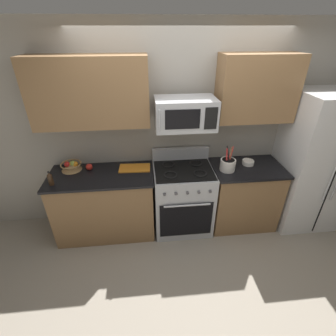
{
  "coord_description": "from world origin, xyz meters",
  "views": [
    {
      "loc": [
        -0.47,
        -2.0,
        2.5
      ],
      "look_at": [
        -0.21,
        0.5,
        1.03
      ],
      "focal_mm": 26.17,
      "sensor_mm": 36.0,
      "label": 1
    }
  ],
  "objects_px": {
    "range_oven": "(183,198)",
    "apple_loose": "(89,167)",
    "microwave": "(185,113)",
    "cutting_board": "(135,168)",
    "prep_bowl": "(248,162)",
    "fruit_basket": "(71,166)",
    "utensil_crock": "(228,164)",
    "refrigerator": "(316,163)",
    "bottle_soy": "(50,179)"
  },
  "relations": [
    {
      "from": "bottle_soy",
      "to": "range_oven",
      "type": "bearing_deg",
      "value": 5.93
    },
    {
      "from": "fruit_basket",
      "to": "prep_bowl",
      "type": "xyz_separation_m",
      "value": [
        2.28,
        -0.1,
        -0.02
      ]
    },
    {
      "from": "prep_bowl",
      "to": "apple_loose",
      "type": "bearing_deg",
      "value": 178.14
    },
    {
      "from": "utensil_crock",
      "to": "cutting_board",
      "type": "bearing_deg",
      "value": 172.44
    },
    {
      "from": "microwave",
      "to": "prep_bowl",
      "type": "relative_size",
      "value": 4.43
    },
    {
      "from": "fruit_basket",
      "to": "apple_loose",
      "type": "distance_m",
      "value": 0.23
    },
    {
      "from": "cutting_board",
      "to": "bottle_soy",
      "type": "bearing_deg",
      "value": -164.02
    },
    {
      "from": "refrigerator",
      "to": "cutting_board",
      "type": "relative_size",
      "value": 4.74
    },
    {
      "from": "cutting_board",
      "to": "utensil_crock",
      "type": "bearing_deg",
      "value": -7.56
    },
    {
      "from": "microwave",
      "to": "apple_loose",
      "type": "bearing_deg",
      "value": 174.78
    },
    {
      "from": "cutting_board",
      "to": "prep_bowl",
      "type": "distance_m",
      "value": 1.49
    },
    {
      "from": "cutting_board",
      "to": "prep_bowl",
      "type": "relative_size",
      "value": 2.55
    },
    {
      "from": "range_oven",
      "to": "apple_loose",
      "type": "relative_size",
      "value": 12.99
    },
    {
      "from": "utensil_crock",
      "to": "cutting_board",
      "type": "xyz_separation_m",
      "value": [
        -1.17,
        0.16,
        -0.08
      ]
    },
    {
      "from": "range_oven",
      "to": "cutting_board",
      "type": "distance_m",
      "value": 0.77
    },
    {
      "from": "fruit_basket",
      "to": "bottle_soy",
      "type": "relative_size",
      "value": 1.47
    },
    {
      "from": "fruit_basket",
      "to": "apple_loose",
      "type": "height_order",
      "value": "fruit_basket"
    },
    {
      "from": "refrigerator",
      "to": "apple_loose",
      "type": "height_order",
      "value": "refrigerator"
    },
    {
      "from": "bottle_soy",
      "to": "cutting_board",
      "type": "bearing_deg",
      "value": 15.98
    },
    {
      "from": "apple_loose",
      "to": "microwave",
      "type": "bearing_deg",
      "value": -5.22
    },
    {
      "from": "apple_loose",
      "to": "prep_bowl",
      "type": "distance_m",
      "value": 2.06
    },
    {
      "from": "microwave",
      "to": "fruit_basket",
      "type": "distance_m",
      "value": 1.57
    },
    {
      "from": "apple_loose",
      "to": "bottle_soy",
      "type": "xyz_separation_m",
      "value": [
        -0.38,
        -0.3,
        0.04
      ]
    },
    {
      "from": "utensil_crock",
      "to": "apple_loose",
      "type": "bearing_deg",
      "value": 174.03
    },
    {
      "from": "range_oven",
      "to": "refrigerator",
      "type": "distance_m",
      "value": 1.83
    },
    {
      "from": "apple_loose",
      "to": "prep_bowl",
      "type": "xyz_separation_m",
      "value": [
        2.06,
        -0.07,
        -0.01
      ]
    },
    {
      "from": "prep_bowl",
      "to": "range_oven",
      "type": "bearing_deg",
      "value": -175.47
    },
    {
      "from": "range_oven",
      "to": "utensil_crock",
      "type": "distance_m",
      "value": 0.76
    },
    {
      "from": "apple_loose",
      "to": "prep_bowl",
      "type": "bearing_deg",
      "value": -1.86
    },
    {
      "from": "cutting_board",
      "to": "bottle_soy",
      "type": "height_order",
      "value": "bottle_soy"
    },
    {
      "from": "microwave",
      "to": "cutting_board",
      "type": "height_order",
      "value": "microwave"
    },
    {
      "from": "range_oven",
      "to": "cutting_board",
      "type": "relative_size",
      "value": 2.78
    },
    {
      "from": "range_oven",
      "to": "apple_loose",
      "type": "xyz_separation_m",
      "value": [
        -1.19,
        0.14,
        0.48
      ]
    },
    {
      "from": "refrigerator",
      "to": "utensil_crock",
      "type": "bearing_deg",
      "value": -178.62
    },
    {
      "from": "apple_loose",
      "to": "prep_bowl",
      "type": "relative_size",
      "value": 0.55
    },
    {
      "from": "range_oven",
      "to": "refrigerator",
      "type": "bearing_deg",
      "value": -0.56
    },
    {
      "from": "apple_loose",
      "to": "fruit_basket",
      "type": "bearing_deg",
      "value": 171.79
    },
    {
      "from": "bottle_soy",
      "to": "utensil_crock",
      "type": "bearing_deg",
      "value": 3.14
    },
    {
      "from": "utensil_crock",
      "to": "bottle_soy",
      "type": "relative_size",
      "value": 1.92
    },
    {
      "from": "range_oven",
      "to": "microwave",
      "type": "height_order",
      "value": "microwave"
    },
    {
      "from": "apple_loose",
      "to": "cutting_board",
      "type": "height_order",
      "value": "apple_loose"
    },
    {
      "from": "refrigerator",
      "to": "fruit_basket",
      "type": "distance_m",
      "value": 3.18
    },
    {
      "from": "range_oven",
      "to": "apple_loose",
      "type": "distance_m",
      "value": 1.29
    },
    {
      "from": "refrigerator",
      "to": "fruit_basket",
      "type": "relative_size",
      "value": 7.2
    },
    {
      "from": "refrigerator",
      "to": "utensil_crock",
      "type": "xyz_separation_m",
      "value": [
        -1.22,
        -0.03,
        0.06
      ]
    },
    {
      "from": "range_oven",
      "to": "refrigerator",
      "type": "relative_size",
      "value": 0.59
    },
    {
      "from": "microwave",
      "to": "cutting_board",
      "type": "distance_m",
      "value": 0.95
    },
    {
      "from": "refrigerator",
      "to": "cutting_board",
      "type": "height_order",
      "value": "refrigerator"
    },
    {
      "from": "utensil_crock",
      "to": "cutting_board",
      "type": "distance_m",
      "value": 1.18
    },
    {
      "from": "bottle_soy",
      "to": "microwave",
      "type": "bearing_deg",
      "value": 6.91
    }
  ]
}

